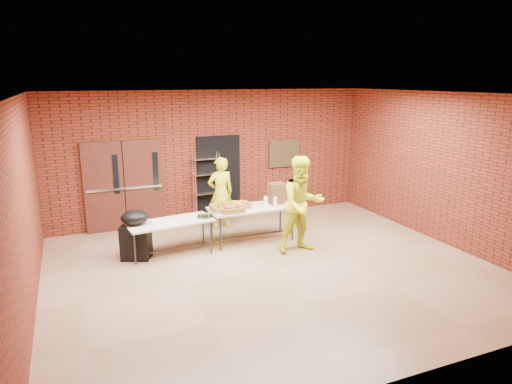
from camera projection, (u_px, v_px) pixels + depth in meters
room at (273, 186)px, 8.12m from camera, size 8.08×7.08×3.28m
double_doors at (124, 186)px, 10.52m from camera, size 1.78×0.12×2.10m
dark_doorway at (219, 178)px, 11.39m from camera, size 1.10×0.06×2.10m
bronze_plaque at (284, 154)px, 11.93m from camera, size 0.85×0.04×0.70m
wire_rack at (207, 188)px, 11.18m from camera, size 0.64×0.23×1.72m
table_left at (170, 224)px, 9.09m from camera, size 1.77×0.92×0.70m
table_right at (252, 210)px, 9.85m from camera, size 1.86×0.78×0.77m
basket_bananas at (223, 208)px, 9.55m from camera, size 0.49×0.38×0.15m
basket_oranges at (238, 205)px, 9.74m from camera, size 0.47×0.36×0.14m
basket_apples at (232, 209)px, 9.45m from camera, size 0.48×0.37×0.15m
muffin_tray at (205, 215)px, 9.34m from camera, size 0.35×0.35×0.09m
napkin_box at (156, 222)px, 8.93m from camera, size 0.18×0.12×0.06m
coffee_dispenser at (277, 193)px, 10.09m from camera, size 0.34×0.31×0.45m
cup_stack_front at (266, 203)px, 9.74m from camera, size 0.07×0.07×0.22m
cup_stack_mid at (275, 202)px, 9.80m from camera, size 0.07×0.07×0.22m
cup_stack_back at (265, 201)px, 9.90m from camera, size 0.07×0.07×0.21m
covered_grill at (136, 234)px, 8.93m from camera, size 0.67×0.63×0.98m
volunteer_woman at (221, 193)px, 10.68m from camera, size 0.64×0.43×1.71m
volunteer_man at (302, 205)px, 9.19m from camera, size 0.96×0.75×1.98m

